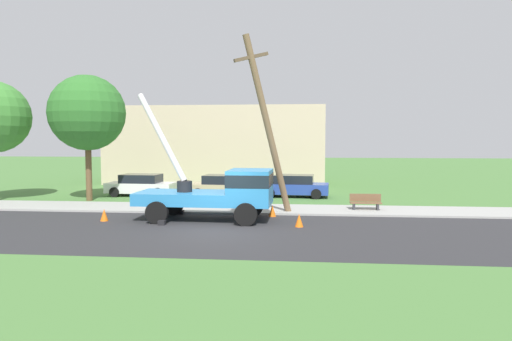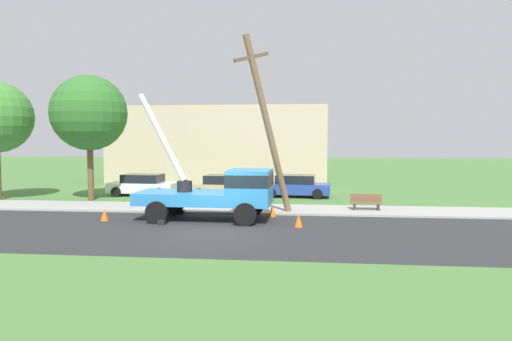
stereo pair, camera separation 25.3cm
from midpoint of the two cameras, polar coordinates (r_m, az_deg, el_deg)
name	(u,v)px [view 2 (the right image)]	position (r m, az deg, el deg)	size (l,w,h in m)	color
ground_plane	(250,195)	(30.60, -0.48, -3.08)	(120.00, 120.00, 0.00)	#477538
road_asphalt	(215,232)	(18.88, -4.76, -7.54)	(80.00, 8.44, 0.01)	#2B2B2D
sidewalk_strip	(236,209)	(24.52, -2.17, -4.74)	(80.00, 3.19, 0.10)	#9E9E99
utility_truck	(222,190)	(21.23, -3.86, -2.41)	(6.76, 3.21, 5.98)	#2D84C6
leaning_utility_pole	(267,123)	(22.63, 1.72, 5.84)	(2.82, 1.77, 8.77)	brown
traffic_cone_ahead	(299,220)	(19.83, 5.65, -6.17)	(0.36, 0.36, 0.56)	orange
traffic_cone_behind	(105,215)	(22.29, -17.93, -5.22)	(0.36, 0.36, 0.56)	orange
traffic_cone_curbside	(272,211)	(22.33, 2.37, -5.01)	(0.36, 0.36, 0.56)	orange
parked_sedan_white	(143,185)	(31.21, -13.58, -1.74)	(4.47, 2.14, 1.42)	silver
parked_sedan_tan	(225,186)	(29.61, -3.60, -1.94)	(4.55, 2.28, 1.42)	tan
parked_sedan_blue	(295,186)	(29.78, 5.15, -1.91)	(4.52, 2.23, 1.42)	#263F99
park_bench	(366,203)	(24.48, 13.77, -3.89)	(1.60, 0.45, 0.90)	brown
roadside_tree_near	(89,113)	(29.63, -19.72, 6.69)	(4.53, 4.53, 7.57)	brown
lowrise_building_backdrop	(219,145)	(39.49, -4.37, 3.16)	(18.00, 6.00, 6.40)	#C6B293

